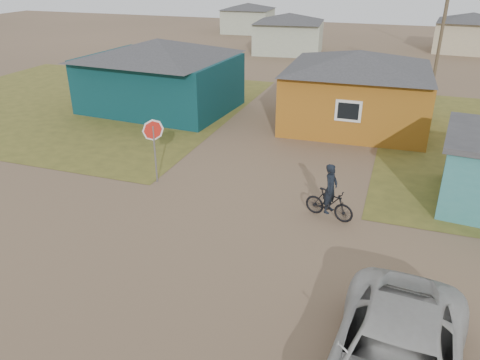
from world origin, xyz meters
name	(u,v)px	position (x,y,z in m)	size (l,w,h in m)	color
ground	(204,262)	(0.00, 0.00, 0.00)	(120.00, 120.00, 0.00)	brown
grass_nw	(79,102)	(-14.00, 13.00, 0.01)	(20.00, 18.00, 0.00)	olive
house_teal	(160,74)	(-8.50, 13.50, 2.05)	(8.93, 7.08, 4.00)	#082B30
house_yellow	(357,88)	(2.50, 14.00, 2.00)	(7.72, 6.76, 3.90)	#965A17
house_pale_west	(289,32)	(-6.00, 34.00, 1.86)	(7.04, 6.15, 3.60)	#A3AA92
house_beige_east	(470,32)	(10.00, 40.00, 1.86)	(6.95, 6.05, 3.60)	tan
house_pale_north	(248,17)	(-14.00, 46.00, 1.75)	(6.28, 5.81, 3.40)	#A3AA92
utility_pole_near	(442,28)	(6.50, 22.00, 4.14)	(1.40, 0.20, 8.00)	brown
utility_pole_far	(447,7)	(7.50, 38.00, 4.14)	(1.40, 0.20, 8.00)	brown
stop_sign	(154,137)	(-3.89, 4.39, 1.87)	(0.78, 0.39, 2.56)	gray
cyclist	(330,199)	(2.92, 3.78, 0.71)	(1.79, 0.94, 1.95)	black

